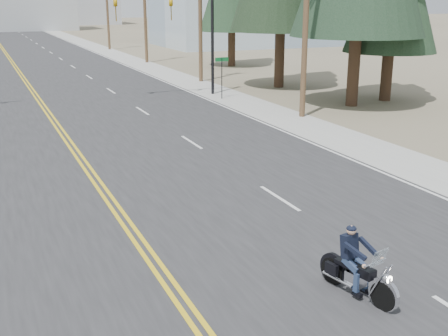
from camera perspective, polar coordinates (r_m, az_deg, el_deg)
The scene contains 10 objects.
road at distance 73.05m, azimuth -21.31°, elevation 10.83°, with size 20.00×200.00×0.01m, color #303033.
sidewalk_right at distance 74.48m, azimuth -12.31°, elevation 11.66°, with size 3.00×200.00×0.01m, color #A5A5A0.
traffic_mast_right at distance 36.87m, azimuth -4.20°, elevation 14.89°, with size 7.10×0.26×7.00m.
street_sign at distance 35.92m, azimuth -0.22°, elevation 9.87°, with size 0.90×0.06×2.62m.
utility_pole_b at distance 30.23m, azimuth 8.38°, elevation 16.35°, with size 2.20×0.30×11.50m.
utility_pole_c at distance 43.71m, azimuth -2.45°, elevation 16.24°, with size 2.20×0.30×11.00m.
utility_pole_d at distance 57.94m, azimuth -8.08°, elevation 16.46°, with size 2.20×0.30×11.50m.
utility_pole_e at distance 74.43m, azimuth -11.80°, elevation 16.11°, with size 2.20×0.30×11.00m.
haze_bldg_e at distance 155.34m, azimuth -13.68°, elevation 16.24°, with size 14.00×14.00×12.00m, color #B7BCC6.
motorcyclist at distance 12.31m, azimuth 13.53°, elevation -9.40°, with size 0.84×1.96×1.53m, color black, non-canonical shape.
Camera 1 is at (-3.38, -2.72, 6.09)m, focal length 45.00 mm.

